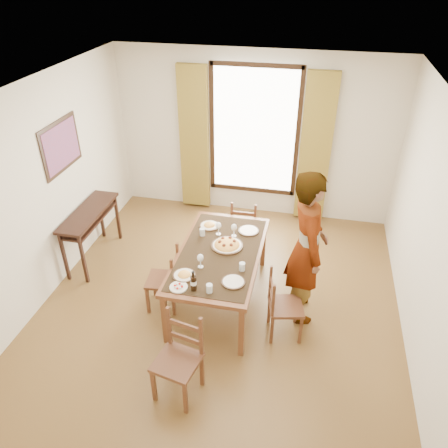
% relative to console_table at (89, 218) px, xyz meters
% --- Properties ---
extents(ground, '(5.00, 5.00, 0.00)m').
position_rel_console_table_xyz_m(ground, '(2.03, -0.60, -0.68)').
color(ground, '#54341A').
rests_on(ground, ground).
extents(room_shell, '(4.60, 5.10, 2.74)m').
position_rel_console_table_xyz_m(room_shell, '(2.03, -0.47, 0.86)').
color(room_shell, beige).
rests_on(room_shell, ground).
extents(console_table, '(0.38, 1.20, 0.80)m').
position_rel_console_table_xyz_m(console_table, '(0.00, 0.00, 0.00)').
color(console_table, black).
rests_on(console_table, ground).
extents(dining_table, '(1.00, 1.82, 0.76)m').
position_rel_console_table_xyz_m(dining_table, '(2.00, -0.50, 0.01)').
color(dining_table, brown).
rests_on(dining_table, ground).
extents(chair_west, '(0.42, 0.42, 0.87)m').
position_rel_console_table_xyz_m(chair_west, '(1.36, -0.76, -0.28)').
color(chair_west, '#57311D').
rests_on(chair_west, ground).
extents(chair_north, '(0.39, 0.39, 0.89)m').
position_rel_console_table_xyz_m(chair_north, '(2.11, 0.67, -0.27)').
color(chair_north, '#57311D').
rests_on(chair_north, ground).
extents(chair_south, '(0.49, 0.49, 0.95)m').
position_rel_console_table_xyz_m(chair_south, '(1.92, -1.94, -0.24)').
color(chair_south, '#57311D').
rests_on(chair_south, ground).
extents(chair_east, '(0.46, 0.46, 0.87)m').
position_rel_console_table_xyz_m(chair_east, '(2.85, -0.91, -0.28)').
color(chair_east, '#57311D').
rests_on(chair_east, ground).
extents(man, '(0.92, 0.78, 1.94)m').
position_rel_console_table_xyz_m(man, '(3.04, -0.49, 0.29)').
color(man, '#9899A1').
rests_on(man, ground).
extents(plate_sw, '(0.27, 0.27, 0.05)m').
position_rel_console_table_xyz_m(plate_sw, '(1.71, -1.03, 0.10)').
color(plate_sw, silver).
rests_on(plate_sw, dining_table).
extents(plate_se, '(0.27, 0.27, 0.05)m').
position_rel_console_table_xyz_m(plate_se, '(2.28, -1.02, 0.10)').
color(plate_se, silver).
rests_on(plate_se, dining_table).
extents(plate_nw, '(0.27, 0.27, 0.05)m').
position_rel_console_table_xyz_m(plate_nw, '(1.74, 0.05, 0.10)').
color(plate_nw, silver).
rests_on(plate_nw, dining_table).
extents(plate_ne, '(0.27, 0.27, 0.05)m').
position_rel_console_table_xyz_m(plate_ne, '(2.27, 0.04, 0.10)').
color(plate_ne, silver).
rests_on(plate_ne, dining_table).
extents(pasta_platter, '(0.40, 0.40, 0.10)m').
position_rel_console_table_xyz_m(pasta_platter, '(2.07, -0.36, 0.12)').
color(pasta_platter, orange).
rests_on(pasta_platter, dining_table).
extents(caprese_plate, '(0.20, 0.20, 0.04)m').
position_rel_console_table_xyz_m(caprese_plate, '(1.71, -1.24, 0.09)').
color(caprese_plate, silver).
rests_on(caprese_plate, dining_table).
extents(wine_glass_a, '(0.08, 0.08, 0.18)m').
position_rel_console_table_xyz_m(wine_glass_a, '(1.85, -0.83, 0.16)').
color(wine_glass_a, white).
rests_on(wine_glass_a, dining_table).
extents(wine_glass_b, '(0.08, 0.08, 0.18)m').
position_rel_console_table_xyz_m(wine_glass_b, '(2.10, -0.11, 0.16)').
color(wine_glass_b, white).
rests_on(wine_glass_b, dining_table).
extents(wine_glass_c, '(0.08, 0.08, 0.18)m').
position_rel_console_table_xyz_m(wine_glass_c, '(1.90, -0.11, 0.16)').
color(wine_glass_c, white).
rests_on(wine_glass_c, dining_table).
extents(tumbler_a, '(0.07, 0.07, 0.10)m').
position_rel_console_table_xyz_m(tumbler_a, '(2.34, -0.78, 0.12)').
color(tumbler_a, silver).
rests_on(tumbler_a, dining_table).
extents(tumbler_b, '(0.07, 0.07, 0.10)m').
position_rel_console_table_xyz_m(tumbler_b, '(1.70, -0.18, 0.12)').
color(tumbler_b, silver).
rests_on(tumbler_b, dining_table).
extents(tumbler_c, '(0.07, 0.07, 0.10)m').
position_rel_console_table_xyz_m(tumbler_c, '(2.06, -1.23, 0.12)').
color(tumbler_c, silver).
rests_on(tumbler_c, dining_table).
extents(wine_bottle, '(0.07, 0.07, 0.25)m').
position_rel_console_table_xyz_m(wine_bottle, '(1.88, -1.23, 0.20)').
color(wine_bottle, black).
rests_on(wine_bottle, dining_table).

